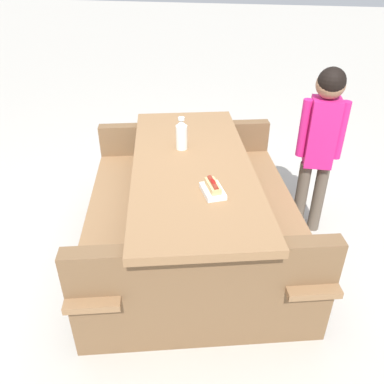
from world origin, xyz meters
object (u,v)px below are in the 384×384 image
object	(u,v)px
soda_bottle	(182,135)
hotdog_tray	(213,189)
picnic_table	(192,202)
child_in_coat	(322,133)

from	to	relation	value
soda_bottle	hotdog_tray	world-z (taller)	soda_bottle
soda_bottle	hotdog_tray	distance (m)	0.61
soda_bottle	hotdog_tray	size ratio (longest dim) A/B	1.08
picnic_table	hotdog_tray	size ratio (longest dim) A/B	10.02
picnic_table	child_in_coat	distance (m)	1.03
picnic_table	hotdog_tray	bearing A→B (deg)	28.05
soda_bottle	hotdog_tray	bearing A→B (deg)	28.57
hotdog_tray	child_in_coat	world-z (taller)	child_in_coat
soda_bottle	child_in_coat	world-z (taller)	child_in_coat
hotdog_tray	child_in_coat	bearing A→B (deg)	141.22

